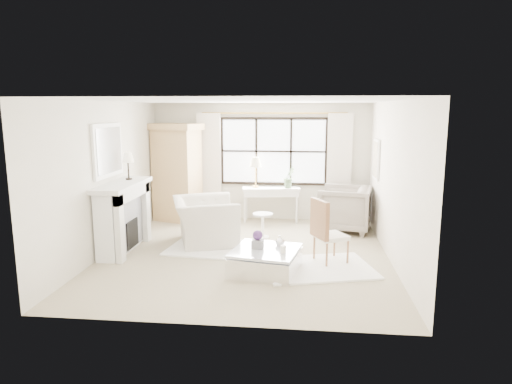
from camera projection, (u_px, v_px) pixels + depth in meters
floor at (246, 254)px, 8.16m from camera, size 5.50×5.50×0.00m
ceiling at (245, 101)px, 7.68m from camera, size 5.50×5.50×0.00m
wall_back at (261, 162)px, 10.61m from camera, size 5.00×0.00×5.00m
wall_front at (215, 216)px, 5.23m from camera, size 5.00×0.00×5.00m
wall_left at (108, 178)px, 8.18m from camera, size 0.00×5.50×5.50m
wall_right at (393, 182)px, 7.66m from camera, size 0.00×5.50×5.50m
window_pane at (274, 151)px, 10.52m from camera, size 2.40×0.02×1.50m
window_frame at (274, 151)px, 10.51m from camera, size 2.50×0.04×1.50m
curtain_rod at (274, 113)px, 10.30m from camera, size 3.30×0.04×0.04m
curtain_left at (209, 167)px, 10.66m from camera, size 0.55×0.10×2.47m
curtain_right at (339, 168)px, 10.35m from camera, size 0.55×0.10×2.47m
fireplace at (122, 216)px, 8.28m from camera, size 0.58×1.66×1.26m
mirror_frame at (108, 150)px, 8.09m from camera, size 0.05×1.15×0.95m
mirror_glass at (109, 150)px, 8.09m from camera, size 0.02×1.00×0.80m
art_frame at (376, 159)px, 9.29m from camera, size 0.04×0.62×0.82m
art_canvas at (375, 159)px, 9.29m from camera, size 0.01×0.52×0.72m
mantel_lamp at (128, 159)px, 8.46m from camera, size 0.22×0.22×0.51m
armoire at (177, 172)px, 10.46m from camera, size 1.29×1.03×2.24m
console_table at (271, 205)px, 10.46m from camera, size 1.35×0.63×0.80m
console_lamp at (256, 163)px, 10.33m from camera, size 0.28×0.28×0.69m
orchid_plant at (289, 177)px, 10.30m from camera, size 0.33×0.30×0.48m
side_table at (263, 222)px, 9.14m from camera, size 0.40×0.40×0.51m
rug_left at (218, 248)px, 8.47m from camera, size 1.92×1.46×0.03m
rug_right at (318, 268)px, 7.42m from camera, size 2.00×1.69×0.03m
club_armchair at (205, 221)px, 8.79m from camera, size 1.53×1.63×0.87m
wingback_chair at (344, 209)px, 9.67m from camera, size 1.23×1.21×0.96m
french_chair at (329, 245)px, 7.65m from camera, size 0.65×0.65×1.08m
coffee_table at (265, 261)px, 7.23m from camera, size 1.17×1.17×0.38m
planter_box at (258, 244)px, 7.24m from camera, size 0.19×0.19×0.13m
planter_flowers at (258, 235)px, 7.22m from camera, size 0.16×0.16×0.16m
pillar_candle at (283, 249)px, 7.00m from camera, size 0.09×0.09×0.12m
coffee_vase at (280, 240)px, 7.40m from camera, size 0.16×0.16×0.16m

